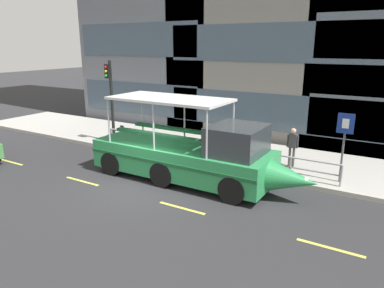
{
  "coord_description": "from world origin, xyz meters",
  "views": [
    {
      "loc": [
        8.46,
        -10.27,
        5.36
      ],
      "look_at": [
        0.92,
        2.25,
        1.3
      ],
      "focal_mm": 33.69,
      "sensor_mm": 36.0,
      "label": 1
    }
  ],
  "objects_px": {
    "leaned_bicycle": "(126,137)",
    "duck_tour_boat": "(193,155)",
    "pedestrian_near_bow": "(292,144)",
    "traffic_light_pole": "(111,94)",
    "parking_sign": "(344,136)",
    "pedestrian_mid_left": "(228,136)"
  },
  "relations": [
    {
      "from": "leaned_bicycle",
      "to": "duck_tour_boat",
      "type": "height_order",
      "value": "duck_tour_boat"
    },
    {
      "from": "duck_tour_boat",
      "to": "pedestrian_near_bow",
      "type": "xyz_separation_m",
      "value": [
        3.01,
        3.35,
        0.13
      ]
    },
    {
      "from": "duck_tour_boat",
      "to": "leaned_bicycle",
      "type": "bearing_deg",
      "value": 156.57
    },
    {
      "from": "duck_tour_boat",
      "to": "pedestrian_near_bow",
      "type": "height_order",
      "value": "duck_tour_boat"
    },
    {
      "from": "traffic_light_pole",
      "to": "leaned_bicycle",
      "type": "bearing_deg",
      "value": 8.89
    },
    {
      "from": "duck_tour_boat",
      "to": "pedestrian_near_bow",
      "type": "distance_m",
      "value": 4.51
    },
    {
      "from": "parking_sign",
      "to": "pedestrian_mid_left",
      "type": "height_order",
      "value": "parking_sign"
    },
    {
      "from": "parking_sign",
      "to": "duck_tour_boat",
      "type": "height_order",
      "value": "duck_tour_boat"
    },
    {
      "from": "pedestrian_mid_left",
      "to": "parking_sign",
      "type": "bearing_deg",
      "value": -9.77
    },
    {
      "from": "duck_tour_boat",
      "to": "pedestrian_mid_left",
      "type": "relative_size",
      "value": 5.73
    },
    {
      "from": "leaned_bicycle",
      "to": "pedestrian_near_bow",
      "type": "xyz_separation_m",
      "value": [
        8.74,
        0.86,
        0.66
      ]
    },
    {
      "from": "duck_tour_boat",
      "to": "pedestrian_mid_left",
      "type": "xyz_separation_m",
      "value": [
        -0.07,
        3.37,
        0.08
      ]
    },
    {
      "from": "pedestrian_near_bow",
      "to": "pedestrian_mid_left",
      "type": "relative_size",
      "value": 1.06
    },
    {
      "from": "parking_sign",
      "to": "pedestrian_near_bow",
      "type": "xyz_separation_m",
      "value": [
        -2.16,
        0.88,
        -0.81
      ]
    },
    {
      "from": "parking_sign",
      "to": "duck_tour_boat",
      "type": "relative_size",
      "value": 0.29
    },
    {
      "from": "leaned_bicycle",
      "to": "duck_tour_boat",
      "type": "bearing_deg",
      "value": -23.43
    },
    {
      "from": "leaned_bicycle",
      "to": "pedestrian_near_bow",
      "type": "height_order",
      "value": "pedestrian_near_bow"
    },
    {
      "from": "parking_sign",
      "to": "duck_tour_boat",
      "type": "distance_m",
      "value": 5.8
    },
    {
      "from": "leaned_bicycle",
      "to": "duck_tour_boat",
      "type": "relative_size",
      "value": 0.19
    },
    {
      "from": "traffic_light_pole",
      "to": "pedestrian_mid_left",
      "type": "relative_size",
      "value": 2.7
    },
    {
      "from": "pedestrian_near_bow",
      "to": "pedestrian_mid_left",
      "type": "xyz_separation_m",
      "value": [
        -3.08,
        0.02,
        -0.06
      ]
    },
    {
      "from": "leaned_bicycle",
      "to": "pedestrian_near_bow",
      "type": "distance_m",
      "value": 8.81
    }
  ]
}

